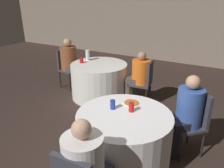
% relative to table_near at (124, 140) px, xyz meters
% --- Properties ---
extents(ground_plane, '(16.00, 16.00, 0.00)m').
position_rel_table_near_xyz_m(ground_plane, '(-0.16, 0.11, -0.38)').
color(ground_plane, '#332621').
extents(wall_back, '(16.00, 0.06, 2.80)m').
position_rel_table_near_xyz_m(wall_back, '(-0.16, 5.27, 1.02)').
color(wall_back, gray).
rests_on(wall_back, ground_plane).
extents(table_near, '(1.20, 1.20, 0.76)m').
position_rel_table_near_xyz_m(table_near, '(0.00, 0.00, 0.00)').
color(table_near, white).
rests_on(table_near, ground_plane).
extents(table_far, '(1.22, 1.22, 0.76)m').
position_rel_table_near_xyz_m(table_far, '(-1.44, 1.65, 0.00)').
color(table_far, white).
rests_on(table_far, ground_plane).
extents(chair_near_northeast, '(0.57, 0.57, 0.93)m').
position_rel_table_near_xyz_m(chair_near_northeast, '(0.72, 0.72, 0.17)').
color(chair_near_northeast, '#383842').
rests_on(chair_near_northeast, ground_plane).
extents(chair_far_east, '(0.46, 0.45, 0.93)m').
position_rel_table_near_xyz_m(chair_far_east, '(-0.42, 1.80, 0.17)').
color(chair_far_east, '#383842').
rests_on(chair_far_east, ground_plane).
extents(chair_far_west, '(0.45, 0.44, 0.93)m').
position_rel_table_near_xyz_m(chair_far_west, '(-2.46, 1.76, 0.17)').
color(chair_far_west, '#383842').
rests_on(chair_far_west, ground_plane).
extents(person_floral_shirt, '(0.53, 0.40, 1.21)m').
position_rel_table_near_xyz_m(person_floral_shirt, '(-2.30, 1.75, 0.25)').
color(person_floral_shirt, '#4C4238').
rests_on(person_floral_shirt, ground_plane).
extents(person_blue_shirt, '(0.48, 0.48, 1.18)m').
position_rel_table_near_xyz_m(person_blue_shirt, '(0.60, 0.60, 0.22)').
color(person_blue_shirt, black).
rests_on(person_blue_shirt, ground_plane).
extents(person_orange_shirt, '(0.52, 0.40, 1.11)m').
position_rel_table_near_xyz_m(person_orange_shirt, '(-0.58, 1.77, 0.20)').
color(person_orange_shirt, '#4C4238').
rests_on(person_orange_shirt, ground_plane).
extents(pizza_plate_near, '(0.23, 0.23, 0.02)m').
position_rel_table_near_xyz_m(pizza_plate_near, '(-0.05, 0.31, 0.39)').
color(pizza_plate_near, white).
rests_on(pizza_plate_near, table_near).
extents(soda_can_red, '(0.07, 0.07, 0.12)m').
position_rel_table_near_xyz_m(soda_can_red, '(0.04, 0.11, 0.44)').
color(soda_can_red, red).
rests_on(soda_can_red, table_near).
extents(soda_can_blue, '(0.07, 0.07, 0.12)m').
position_rel_table_near_xyz_m(soda_can_blue, '(-0.19, 0.05, 0.44)').
color(soda_can_blue, '#1E38A5').
rests_on(soda_can_blue, table_near).
extents(bottle_far, '(0.09, 0.09, 0.24)m').
position_rel_table_near_xyz_m(bottle_far, '(-1.81, 1.77, 0.50)').
color(bottle_far, white).
rests_on(bottle_far, table_far).
extents(cup_far, '(0.09, 0.09, 0.11)m').
position_rel_table_near_xyz_m(cup_far, '(-1.81, 1.53, 0.43)').
color(cup_far, red).
rests_on(cup_far, table_far).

